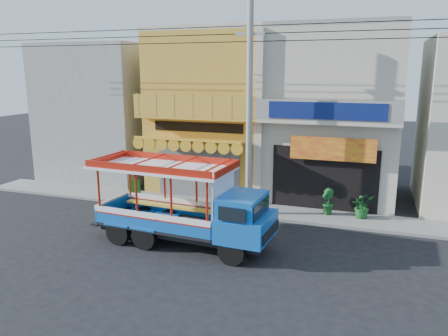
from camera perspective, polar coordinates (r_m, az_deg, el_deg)
name	(u,v)px	position (r m, az deg, el deg)	size (l,w,h in m)	color
ground	(250,247)	(15.88, 3.36, -10.28)	(90.00, 90.00, 0.00)	black
sidewalk	(274,212)	(19.50, 6.56, -5.74)	(30.00, 2.00, 0.12)	slate
shophouse_left	(219,110)	(23.52, -0.67, 7.58)	(6.00, 7.50, 8.24)	orange
shophouse_right	(334,114)	(22.24, 14.16, 6.91)	(6.00, 6.75, 8.24)	beige
party_pilaster	(259,120)	(19.69, 4.54, 6.24)	(0.35, 0.30, 8.00)	beige
filler_building_left	(107,112)	(26.76, -15.02, 7.10)	(6.00, 6.00, 7.60)	gray
utility_pole	(253,99)	(18.07, 3.80, 8.97)	(28.00, 0.26, 9.00)	gray
songthaew_truck	(195,207)	(15.41, -3.86, -5.11)	(6.73, 2.57, 3.08)	black
green_sign	(134,190)	(21.59, -11.61, -2.87)	(0.60, 0.33, 0.91)	black
potted_plant_a	(362,206)	(19.24, 17.60, -4.79)	(0.89, 0.77, 0.98)	#164E1F
potted_plant_b	(327,201)	(19.32, 13.35, -4.28)	(0.61, 0.49, 1.10)	#164E1F
potted_plant_c	(362,206)	(19.19, 17.57, -4.75)	(0.58, 0.58, 1.04)	#164E1F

